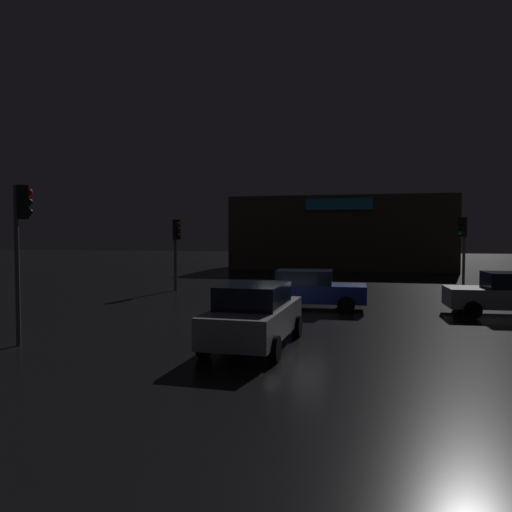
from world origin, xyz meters
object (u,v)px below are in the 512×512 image
Objects in this scene: car_crossing at (508,294)px; traffic_signal_cross_right at (21,226)px; store_building at (342,233)px; traffic_signal_cross_left at (176,241)px; car_far at (254,314)px; traffic_signal_main at (462,238)px; car_near at (307,289)px.

traffic_signal_cross_right is at bearing -149.71° from car_crossing.
traffic_signal_cross_right is at bearing -101.24° from store_building.
traffic_signal_cross_left is 0.81× the size of car_far.
car_far is at bearing 11.71° from traffic_signal_cross_right.
store_building is at bearing 109.74° from traffic_signal_main.
car_near is at bearing -178.91° from car_crossing.
car_far is (6.85, -11.48, -1.71)m from traffic_signal_cross_left.
traffic_signal_main is 14.27m from car_far.
store_building is 4.81× the size of traffic_signal_main.
store_building is 24.25m from car_near.
store_building is 4.16× the size of car_crossing.
store_building is 4.23× the size of traffic_signal_cross_right.
car_far is (-0.53, -6.60, 0.04)m from car_near.
car_near is 6.62m from car_far.
traffic_signal_cross_right is 0.93× the size of car_far.
traffic_signal_main is 0.83× the size of car_near.
traffic_signal_cross_right is (-6.36, -31.99, 0.17)m from store_building.
car_near is at bearing -33.52° from traffic_signal_cross_left.
traffic_signal_cross_right is at bearing -86.03° from traffic_signal_cross_left.
traffic_signal_main is 0.87× the size of car_crossing.
car_far is (-0.40, -30.75, -2.13)m from store_building.
car_crossing is (7.69, 6.74, -0.06)m from car_far.
traffic_signal_main reaches higher than car_far.
car_near is at bearing -138.90° from traffic_signal_main.
traffic_signal_cross_left is at bearing 93.97° from traffic_signal_cross_right.
store_building reaches higher than car_near.
car_far is at bearing -90.74° from store_building.
traffic_signal_cross_right is 0.98× the size of car_crossing.
traffic_signal_cross_right reaches higher than car_crossing.
car_near is (-6.50, -5.67, -1.94)m from traffic_signal_main.
car_near is at bearing 85.43° from car_far.
traffic_signal_main is (6.63, -18.48, -0.23)m from store_building.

